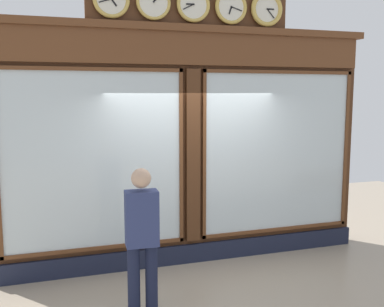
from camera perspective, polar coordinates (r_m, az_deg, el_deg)
The scene contains 2 objects.
shop_facade at distance 6.55m, azimuth -0.33°, elevation 1.34°, with size 5.57×0.42×4.04m.
pedestrian at distance 5.06m, azimuth -6.40°, elevation -10.40°, with size 0.37×0.24×1.69m.
Camera 1 is at (1.98, 6.08, 2.50)m, focal length 41.77 mm.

